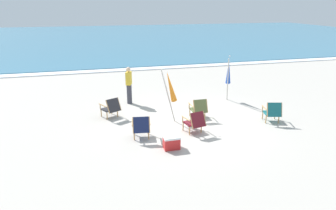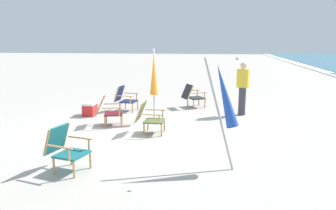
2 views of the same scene
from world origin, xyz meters
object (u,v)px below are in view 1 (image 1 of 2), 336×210
(beach_chair_back_left, at_px, (195,121))
(beach_chair_far_center, at_px, (199,108))
(umbrella_furled_orange, at_px, (170,87))
(cooler_box, at_px, (171,142))
(beach_chair_front_left, at_px, (111,107))
(beach_chair_back_right, at_px, (141,127))
(umbrella_furled_blue, at_px, (228,72))
(beach_chair_mid_center, at_px, (273,112))
(person_near_chairs, at_px, (129,85))

(beach_chair_back_left, relative_size, beach_chair_far_center, 1.03)
(umbrella_furled_orange, distance_m, cooler_box, 2.45)
(beach_chair_back_left, height_order, beach_chair_front_left, beach_chair_front_left)
(beach_chair_back_right, height_order, beach_chair_front_left, beach_chair_back_right)
(umbrella_furled_orange, height_order, cooler_box, umbrella_furled_orange)
(beach_chair_back_right, height_order, beach_chair_far_center, beach_chair_back_right)
(beach_chair_back_right, distance_m, umbrella_furled_blue, 5.43)
(beach_chair_back_right, bearing_deg, beach_chair_mid_center, 2.03)
(beach_chair_back_right, bearing_deg, umbrella_furled_orange, 42.64)
(beach_chair_front_left, height_order, person_near_chairs, person_near_chairs)
(beach_chair_back_right, height_order, person_near_chairs, person_near_chairs)
(beach_chair_front_left, xyz_separation_m, person_near_chairs, (0.91, 1.58, 0.41))
(person_near_chairs, bearing_deg, beach_chair_back_left, -65.56)
(umbrella_furled_blue, distance_m, person_near_chairs, 4.40)
(beach_chair_back_left, bearing_deg, beach_chair_far_center, 64.13)
(cooler_box, bearing_deg, umbrella_furled_blue, 46.70)
(beach_chair_back_left, bearing_deg, beach_chair_front_left, 140.37)
(beach_chair_back_left, xyz_separation_m, beach_chair_far_center, (0.60, 1.24, 0.00))
(beach_chair_far_center, height_order, umbrella_furled_blue, umbrella_furled_blue)
(beach_chair_back_left, xyz_separation_m, umbrella_furled_orange, (-0.53, 1.20, 0.92))
(beach_chair_mid_center, distance_m, umbrella_furled_blue, 3.00)
(beach_chair_back_right, relative_size, beach_chair_back_left, 0.98)
(beach_chair_mid_center, xyz_separation_m, person_near_chairs, (-4.79, 3.58, 0.41))
(beach_chair_far_center, relative_size, person_near_chairs, 0.50)
(cooler_box, bearing_deg, beach_chair_back_right, 130.58)
(cooler_box, bearing_deg, beach_chair_far_center, 52.05)
(beach_chair_far_center, relative_size, beach_chair_mid_center, 0.99)
(beach_chair_mid_center, bearing_deg, cooler_box, -165.53)
(beach_chair_front_left, bearing_deg, cooler_box, -63.05)
(beach_chair_front_left, distance_m, beach_chair_mid_center, 6.05)
(umbrella_furled_orange, bearing_deg, beach_chair_back_left, -66.21)
(cooler_box, bearing_deg, person_near_chairs, 97.88)
(umbrella_furled_blue, height_order, cooler_box, umbrella_furled_blue)
(person_near_chairs, bearing_deg, beach_chair_front_left, -120.02)
(person_near_chairs, bearing_deg, cooler_box, -82.12)
(umbrella_furled_blue, bearing_deg, beach_chair_back_left, -131.00)
(beach_chair_far_center, relative_size, umbrella_furled_orange, 0.39)
(beach_chair_mid_center, bearing_deg, beach_chair_front_left, 160.75)
(person_near_chairs, height_order, cooler_box, person_near_chairs)
(beach_chair_back_left, bearing_deg, umbrella_furled_blue, 49.00)
(beach_chair_back_left, xyz_separation_m, beach_chair_front_left, (-2.62, 2.17, 0.00))
(beach_chair_back_right, xyz_separation_m, umbrella_furled_blue, (4.44, 2.99, 0.90))
(beach_chair_back_right, height_order, umbrella_furled_blue, umbrella_furled_blue)
(beach_chair_mid_center, bearing_deg, umbrella_furled_blue, 99.73)
(beach_chair_far_center, relative_size, cooler_box, 1.65)
(umbrella_furled_orange, xyz_separation_m, person_near_chairs, (-1.18, 2.55, -0.51))
(beach_chair_mid_center, xyz_separation_m, cooler_box, (-4.15, -1.07, -0.23))
(beach_chair_back_left, relative_size, beach_chair_front_left, 0.93)
(beach_chair_back_left, bearing_deg, cooler_box, -139.91)
(beach_chair_mid_center, bearing_deg, beach_chair_back_right, -177.97)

